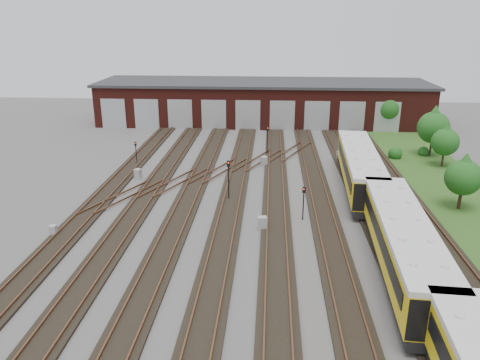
{
  "coord_description": "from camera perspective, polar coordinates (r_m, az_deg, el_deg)",
  "views": [
    {
      "loc": [
        1.39,
        -33.41,
        15.91
      ],
      "look_at": [
        -1.27,
        6.06,
        2.0
      ],
      "focal_mm": 35.0,
      "sensor_mm": 36.0,
      "label": 1
    }
  ],
  "objects": [
    {
      "name": "track_network",
      "position": [
        37.52,
        1.12,
        -5.54
      ],
      "size": [
        30.4,
        70.0,
        0.33
      ],
      "color": "black",
      "rests_on": "ground"
    },
    {
      "name": "signal_mast_3",
      "position": [
        38.34,
        7.76,
        -2.31
      ],
      "size": [
        0.28,
        0.26,
        2.89
      ],
      "rotation": [
        0.0,
        0.0,
        -0.28
      ],
      "color": "black",
      "rests_on": "ground"
    },
    {
      "name": "signal_mast_2",
      "position": [
        41.96,
        -1.41,
        0.57
      ],
      "size": [
        0.3,
        0.28,
        3.77
      ],
      "rotation": [
        0.0,
        0.0,
        0.11
      ],
      "color": "black",
      "rests_on": "ground"
    },
    {
      "name": "relay_cabinet_4",
      "position": [
        56.06,
        11.99,
        2.96
      ],
      "size": [
        0.6,
        0.51,
        0.94
      ],
      "primitive_type": "cube",
      "rotation": [
        0.0,
        0.0,
        0.06
      ],
      "color": "#9C9FA1",
      "rests_on": "ground"
    },
    {
      "name": "bush_2",
      "position": [
        60.59,
        21.49,
        3.39
      ],
      "size": [
        1.25,
        1.25,
        1.25
      ],
      "primitive_type": "sphere",
      "color": "#174E16",
      "rests_on": "ground"
    },
    {
      "name": "ground",
      "position": [
        37.03,
        1.34,
        -6.08
      ],
      "size": [
        120.0,
        120.0,
        0.0
      ],
      "primitive_type": "plane",
      "color": "#4A4745",
      "rests_on": "ground"
    },
    {
      "name": "grass_verge",
      "position": [
        49.46,
        24.47,
        -1.17
      ],
      "size": [
        8.0,
        55.0,
        0.05
      ],
      "primitive_type": "cube",
      "color": "#274E1A",
      "rests_on": "ground"
    },
    {
      "name": "relay_cabinet_3",
      "position": [
        52.38,
        2.96,
        2.28
      ],
      "size": [
        0.79,
        0.72,
        1.08
      ],
      "primitive_type": "cube",
      "rotation": [
        0.0,
        0.0,
        0.33
      ],
      "color": "#9C9FA1",
      "rests_on": "ground"
    },
    {
      "name": "tree_1",
      "position": [
        56.1,
        23.78,
        4.61
      ],
      "size": [
        3.0,
        3.0,
        4.97
      ],
      "color": "#301E15",
      "rests_on": "ground"
    },
    {
      "name": "relay_cabinet_0",
      "position": [
        38.53,
        -21.82,
        -5.78
      ],
      "size": [
        0.53,
        0.44,
        0.89
      ],
      "primitive_type": "cube",
      "rotation": [
        0.0,
        0.0,
        -0.0
      ],
      "color": "#9C9FA1",
      "rests_on": "ground"
    },
    {
      "name": "tree_3",
      "position": [
        44.03,
        25.65,
        0.74
      ],
      "size": [
        3.08,
        3.08,
        5.11
      ],
      "color": "#301E15",
      "rests_on": "ground"
    },
    {
      "name": "relay_cabinet_2",
      "position": [
        36.8,
        2.73,
        -5.31
      ],
      "size": [
        0.73,
        0.63,
        1.11
      ],
      "primitive_type": "cube",
      "rotation": [
        0.0,
        0.0,
        0.12
      ],
      "color": "#9C9FA1",
      "rests_on": "ground"
    },
    {
      "name": "maintenance_shed",
      "position": [
        74.48,
        2.76,
        9.53
      ],
      "size": [
        51.0,
        12.5,
        6.35
      ],
      "color": "#4C1813",
      "rests_on": "ground"
    },
    {
      "name": "tree_2",
      "position": [
        59.72,
        22.57,
        6.35
      ],
      "size": [
        3.72,
        3.72,
        6.16
      ],
      "color": "#301E15",
      "rests_on": "ground"
    },
    {
      "name": "metro_train",
      "position": [
        31.96,
        19.23,
        -7.4
      ],
      "size": [
        4.03,
        48.85,
        3.45
      ],
      "rotation": [
        0.0,
        0.0,
        -0.06
      ],
      "color": "black",
      "rests_on": "ground"
    },
    {
      "name": "tree_0",
      "position": [
        71.5,
        17.63,
        8.64
      ],
      "size": [
        3.46,
        3.46,
        5.74
      ],
      "color": "#301E15",
      "rests_on": "ground"
    },
    {
      "name": "relay_cabinet_1",
      "position": [
        49.18,
        -12.33,
        0.7
      ],
      "size": [
        0.81,
        0.76,
        1.09
      ],
      "primitive_type": "cube",
      "rotation": [
        0.0,
        0.0,
        -0.41
      ],
      "color": "#9C9FA1",
      "rests_on": "ground"
    },
    {
      "name": "bush_1",
      "position": [
        58.13,
        18.42,
        3.31
      ],
      "size": [
        1.62,
        1.62,
        1.62
      ],
      "primitive_type": "sphere",
      "color": "#174E16",
      "rests_on": "ground"
    },
    {
      "name": "signal_mast_1",
      "position": [
        56.29,
        3.34,
        5.26
      ],
      "size": [
        0.3,
        0.29,
        3.48
      ],
      "rotation": [
        0.0,
        0.0,
        0.32
      ],
      "color": "black",
      "rests_on": "ground"
    },
    {
      "name": "signal_mast_0",
      "position": [
        54.03,
        -12.58,
        3.61
      ],
      "size": [
        0.26,
        0.24,
        2.57
      ],
      "rotation": [
        0.0,
        0.0,
        0.36
      ],
      "color": "black",
      "rests_on": "ground"
    }
  ]
}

